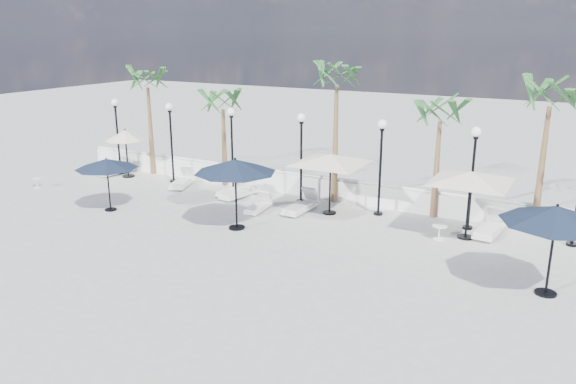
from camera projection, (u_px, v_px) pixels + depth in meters
The scene contains 29 objects.
ground at pixel (211, 253), 18.67m from camera, with size 100.00×100.00×0.00m, color gray.
balustrade at pixel (311, 186), 24.86m from camera, with size 26.00×0.30×1.01m.
lamppost_0 at pixel (117, 126), 28.30m from camera, with size 0.36×0.36×3.84m.
lamppost_1 at pixel (171, 131), 26.69m from camera, with size 0.36×0.36×3.84m.
lamppost_2 at pixel (232, 138), 25.07m from camera, with size 0.36×0.36×3.84m.
lamppost_3 at pixel (301, 145), 23.45m from camera, with size 0.36×0.36×3.84m.
lamppost_4 at pixel (381, 154), 21.84m from camera, with size 0.36×0.36×3.84m.
lamppost_5 at pixel (473, 164), 20.22m from camera, with size 0.36×0.36×3.84m.
palm_0 at pixel (148, 85), 27.71m from camera, with size 2.60×2.60×5.50m.
palm_1 at pixel (223, 106), 25.85m from camera, with size 2.60×2.60×4.70m.
palm_2 at pixel (337, 81), 22.84m from camera, with size 2.60×2.60×6.10m.
palm_3 at pixel (440, 118), 21.18m from camera, with size 2.60×2.60×4.90m.
palm_4 at pixel (550, 103), 19.26m from camera, with size 2.60×2.60×5.70m.
lounger_0 at pixel (116, 170), 28.70m from camera, with size 0.93×2.01×0.72m.
lounger_1 at pixel (239, 192), 24.75m from camera, with size 0.94×2.03×0.73m.
lounger_2 at pixel (183, 181), 26.50m from camera, with size 1.29×2.14×0.76m.
lounger_3 at pixel (259, 206), 22.90m from camera, with size 0.72×1.73×0.63m.
lounger_4 at pixel (231, 190), 25.18m from camera, with size 0.62×1.70×0.63m.
lounger_5 at pixel (301, 206), 22.79m from camera, with size 0.76×2.10×0.78m.
lounger_6 at pixel (490, 228), 20.22m from camera, with size 0.88×2.15×0.79m.
side_table_0 at pixel (37, 182), 26.31m from camera, with size 0.46×0.46×0.44m.
side_table_1 at pixel (250, 189), 24.90m from camera, with size 0.59×0.59×0.57m.
side_table_2 at pixel (439, 231), 19.77m from camera, with size 0.54×0.54×0.52m.
parasol_navy_left at pixel (107, 164), 22.54m from camera, with size 2.51×2.51×2.22m.
parasol_navy_mid at pixel (235, 166), 20.30m from camera, with size 3.03×3.03×2.71m.
parasol_navy_right at pixel (556, 215), 15.10m from camera, with size 2.96×2.96×2.66m.
parasol_cream_sq_a at pixel (331, 155), 21.99m from camera, with size 5.35×5.35×2.63m.
parasol_cream_sq_b at pixel (471, 172), 19.32m from camera, with size 5.25×5.25×2.63m.
parasol_cream_small at pixel (125, 136), 27.78m from camera, with size 1.99×1.99×2.44m.
Camera 1 is at (10.60, -14.00, 7.13)m, focal length 35.00 mm.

